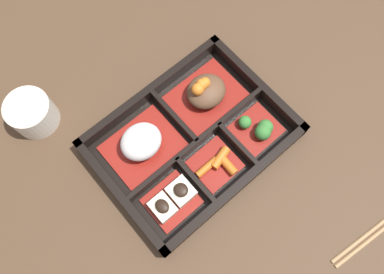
% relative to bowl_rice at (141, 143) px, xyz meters
% --- Properties ---
extents(ground_plane, '(3.00, 3.00, 0.00)m').
position_rel_bowl_rice_xyz_m(ground_plane, '(0.08, -0.05, -0.03)').
color(ground_plane, '#4C3523').
extents(bento_base, '(0.33, 0.25, 0.01)m').
position_rel_bowl_rice_xyz_m(bento_base, '(0.08, -0.05, -0.03)').
color(bento_base, black).
rests_on(bento_base, ground_plane).
extents(bento_rim, '(0.33, 0.25, 0.04)m').
position_rel_bowl_rice_xyz_m(bento_rim, '(0.08, -0.05, -0.01)').
color(bento_rim, black).
rests_on(bento_rim, ground_plane).
extents(bowl_rice, '(0.13, 0.10, 0.05)m').
position_rel_bowl_rice_xyz_m(bowl_rice, '(0.00, 0.00, 0.00)').
color(bowl_rice, maroon).
rests_on(bowl_rice, bento_base).
extents(bowl_stew, '(0.13, 0.10, 0.06)m').
position_rel_bowl_rice_xyz_m(bowl_stew, '(0.15, 0.00, -0.00)').
color(bowl_stew, maroon).
rests_on(bowl_stew, bento_base).
extents(bowl_tofu, '(0.08, 0.07, 0.03)m').
position_rel_bowl_rice_xyz_m(bowl_tofu, '(-0.02, -0.11, -0.01)').
color(bowl_tofu, maroon).
rests_on(bowl_tofu, bento_base).
extents(bowl_carrots, '(0.08, 0.07, 0.02)m').
position_rel_bowl_rice_xyz_m(bowl_carrots, '(0.08, -0.11, -0.02)').
color(bowl_carrots, maroon).
rests_on(bowl_carrots, bento_base).
extents(bowl_greens, '(0.08, 0.07, 0.03)m').
position_rel_bowl_rice_xyz_m(bowl_greens, '(0.18, -0.11, -0.01)').
color(bowl_greens, maroon).
rests_on(bowl_greens, bento_base).
extents(tea_cup, '(0.08, 0.08, 0.06)m').
position_rel_bowl_rice_xyz_m(tea_cup, '(-0.11, 0.17, -0.00)').
color(tea_cup, beige).
rests_on(tea_cup, ground_plane).
extents(chopsticks, '(0.21, 0.04, 0.01)m').
position_rel_bowl_rice_xyz_m(chopsticks, '(0.21, -0.37, -0.03)').
color(chopsticks, '#A87F51').
rests_on(chopsticks, ground_plane).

